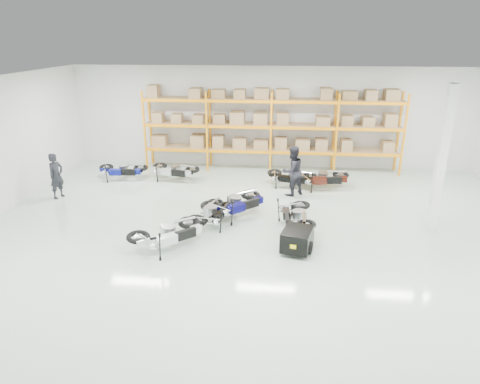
# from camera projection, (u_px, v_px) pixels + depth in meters

# --- Properties ---
(room) EXTENTS (18.00, 18.00, 18.00)m
(room) POSITION_uv_depth(u_px,v_px,m) (266.00, 161.00, 12.69)
(room) COLOR #B0C4B1
(room) RESTS_ON ground
(pallet_rack) EXTENTS (11.28, 0.98, 3.62)m
(pallet_rack) POSITION_uv_depth(u_px,v_px,m) (271.00, 120.00, 18.71)
(pallet_rack) COLOR orange
(pallet_rack) RESTS_ON ground
(structural_column) EXTENTS (0.25, 0.25, 4.50)m
(structural_column) POSITION_uv_depth(u_px,v_px,m) (441.00, 161.00, 12.69)
(structural_column) COLOR white
(structural_column) RESTS_ON ground
(moto_blue_centre) EXTENTS (2.15, 2.10, 1.30)m
(moto_blue_centre) POSITION_uv_depth(u_px,v_px,m) (236.00, 199.00, 14.22)
(moto_blue_centre) COLOR #0A0854
(moto_blue_centre) RESTS_ON ground
(moto_silver_left) EXTENTS (2.09, 2.02, 1.26)m
(moto_silver_left) POSITION_uv_depth(u_px,v_px,m) (168.00, 229.00, 12.10)
(moto_silver_left) COLOR silver
(moto_silver_left) RESTS_ON ground
(moto_black_far_left) EXTENTS (1.30, 1.93, 1.14)m
(moto_black_far_left) POSITION_uv_depth(u_px,v_px,m) (213.00, 209.00, 13.62)
(moto_black_far_left) COLOR black
(moto_black_far_left) RESTS_ON ground
(moto_touring_right) EXTENTS (1.03, 1.90, 1.20)m
(moto_touring_right) POSITION_uv_depth(u_px,v_px,m) (296.00, 212.00, 13.37)
(moto_touring_right) COLOR black
(moto_touring_right) RESTS_ON ground
(trailer) EXTENTS (0.99, 1.69, 0.68)m
(trailer) POSITION_uv_depth(u_px,v_px,m) (297.00, 239.00, 11.93)
(trailer) COLOR black
(trailer) RESTS_ON ground
(moto_back_a) EXTENTS (1.82, 0.95, 1.16)m
(moto_back_a) POSITION_uv_depth(u_px,v_px,m) (122.00, 167.00, 17.93)
(moto_back_a) COLOR navy
(moto_back_a) RESTS_ON ground
(moto_back_b) EXTENTS (2.00, 1.31, 1.19)m
(moto_back_b) POSITION_uv_depth(u_px,v_px,m) (173.00, 167.00, 17.85)
(moto_back_b) COLOR #B6BCC1
(moto_back_b) RESTS_ON ground
(moto_back_c) EXTENTS (1.92, 1.27, 1.14)m
(moto_back_c) POSITION_uv_depth(u_px,v_px,m) (291.00, 174.00, 17.08)
(moto_back_c) COLOR black
(moto_back_c) RESTS_ON ground
(moto_back_d) EXTENTS (2.05, 1.25, 1.25)m
(moto_back_d) POSITION_uv_depth(u_px,v_px,m) (323.00, 175.00, 16.83)
(moto_back_d) COLOR #3E130C
(moto_back_d) RESTS_ON ground
(person_left) EXTENTS (0.60, 0.72, 1.71)m
(person_left) POSITION_uv_depth(u_px,v_px,m) (56.00, 176.00, 15.81)
(person_left) COLOR black
(person_left) RESTS_ON ground
(person_back) EXTENTS (1.17, 1.13, 1.91)m
(person_back) POSITION_uv_depth(u_px,v_px,m) (292.00, 171.00, 16.05)
(person_back) COLOR black
(person_back) RESTS_ON ground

